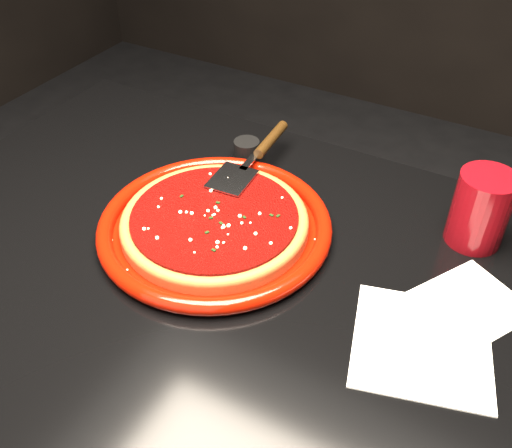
{
  "coord_description": "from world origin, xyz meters",
  "views": [
    {
      "loc": [
        0.34,
        -0.53,
        1.36
      ],
      "look_at": [
        -0.0,
        0.08,
        0.77
      ],
      "focal_mm": 40.0,
      "sensor_mm": 36.0,
      "label": 1
    }
  ],
  "objects_px": {
    "plate": "(215,226)",
    "pizza_server": "(254,157)",
    "cup": "(481,209)",
    "table": "(237,403)",
    "ramekin": "(247,150)"
  },
  "relations": [
    {
      "from": "plate",
      "to": "pizza_server",
      "type": "distance_m",
      "value": 0.17
    },
    {
      "from": "pizza_server",
      "to": "cup",
      "type": "relative_size",
      "value": 2.28
    },
    {
      "from": "plate",
      "to": "cup",
      "type": "distance_m",
      "value": 0.42
    },
    {
      "from": "pizza_server",
      "to": "cup",
      "type": "xyz_separation_m",
      "value": [
        0.39,
        0.02,
        0.02
      ]
    },
    {
      "from": "table",
      "to": "plate",
      "type": "xyz_separation_m",
      "value": [
        -0.06,
        0.05,
        0.39
      ]
    },
    {
      "from": "ramekin",
      "to": "pizza_server",
      "type": "bearing_deg",
      "value": -48.35
    },
    {
      "from": "pizza_server",
      "to": "cup",
      "type": "distance_m",
      "value": 0.39
    },
    {
      "from": "table",
      "to": "pizza_server",
      "type": "distance_m",
      "value": 0.48
    },
    {
      "from": "ramekin",
      "to": "cup",
      "type": "bearing_deg",
      "value": -3.71
    },
    {
      "from": "plate",
      "to": "ramekin",
      "type": "xyz_separation_m",
      "value": [
        -0.06,
        0.22,
        0.0
      ]
    },
    {
      "from": "pizza_server",
      "to": "ramekin",
      "type": "distance_m",
      "value": 0.07
    },
    {
      "from": "table",
      "to": "plate",
      "type": "height_order",
      "value": "plate"
    },
    {
      "from": "plate",
      "to": "ramekin",
      "type": "distance_m",
      "value": 0.23
    },
    {
      "from": "cup",
      "to": "ramekin",
      "type": "bearing_deg",
      "value": 176.29
    },
    {
      "from": "table",
      "to": "cup",
      "type": "xyz_separation_m",
      "value": [
        0.31,
        0.24,
        0.44
      ]
    }
  ]
}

